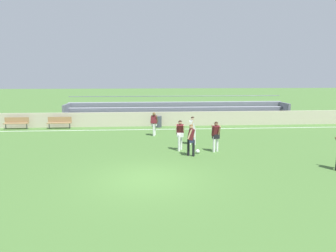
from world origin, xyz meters
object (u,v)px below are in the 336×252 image
(soccer_ball, at_px, (198,151))
(player_dark_deep_cover, at_px, (216,134))
(bleacher_stand, at_px, (178,111))
(player_dark_challenging, at_px, (154,122))
(player_dark_overlapping, at_px, (180,132))
(player_white_pressing_high, at_px, (192,128))
(bench_far_right, at_px, (60,122))
(player_dark_trailing_run, at_px, (191,137))
(bench_far_left, at_px, (16,122))
(trash_bin, at_px, (158,122))

(soccer_ball, bearing_deg, player_dark_deep_cover, 15.76)
(bleacher_stand, height_order, player_dark_challenging, bleacher_stand)
(player_dark_deep_cover, height_order, player_dark_overlapping, player_dark_overlapping)
(player_white_pressing_high, height_order, soccer_ball, player_white_pressing_high)
(bench_far_right, bearing_deg, soccer_ball, -41.19)
(bench_far_right, height_order, player_white_pressing_high, player_white_pressing_high)
(player_dark_trailing_run, distance_m, player_white_pressing_high, 2.58)
(bleacher_stand, bearing_deg, bench_far_left, -167.38)
(trash_bin, xyz_separation_m, player_dark_trailing_run, (1.32, -8.77, 0.54))
(player_white_pressing_high, relative_size, soccer_ball, 7.73)
(bleacher_stand, relative_size, player_dark_overlapping, 11.57)
(bleacher_stand, xyz_separation_m, bench_far_left, (-12.79, -2.86, -0.38))
(bench_far_left, bearing_deg, player_white_pressing_high, -25.97)
(bench_far_left, xyz_separation_m, player_dark_overlapping, (11.81, -7.52, 0.46))
(bleacher_stand, relative_size, soccer_ball, 88.89)
(soccer_ball, bearing_deg, player_dark_overlapping, 139.65)
(bench_far_right, relative_size, bench_far_left, 1.00)
(bench_far_left, height_order, player_dark_deep_cover, player_dark_deep_cover)
(bench_far_left, distance_m, player_dark_challenging, 11.02)
(bench_far_right, bearing_deg, player_dark_challenging, -24.65)
(bench_far_left, relative_size, player_dark_overlapping, 1.06)
(bleacher_stand, xyz_separation_m, player_dark_deep_cover, (0.91, -10.82, 0.06))
(bleacher_stand, height_order, player_dark_deep_cover, bleacher_stand)
(player_dark_challenging, bearing_deg, bleacher_stand, 69.66)
(player_dark_overlapping, bearing_deg, player_dark_deep_cover, -13.08)
(player_white_pressing_high, distance_m, player_dark_challenging, 3.61)
(bench_far_left, relative_size, player_dark_trailing_run, 1.09)
(bleacher_stand, relative_size, bench_far_left, 10.86)
(player_dark_overlapping, distance_m, player_dark_challenging, 4.39)
(bench_far_left, distance_m, player_dark_trailing_run, 15.03)
(bleacher_stand, height_order, player_white_pressing_high, bleacher_stand)
(player_dark_trailing_run, bearing_deg, soccer_ball, 47.18)
(bleacher_stand, bearing_deg, player_white_pressing_high, -90.58)
(player_dark_trailing_run, relative_size, soccer_ball, 7.51)
(player_white_pressing_high, xyz_separation_m, player_dark_overlapping, (-0.89, -1.34, -0.01))
(player_dark_deep_cover, height_order, soccer_ball, player_dark_deep_cover)
(bleacher_stand, distance_m, player_dark_challenging, 6.60)
(player_dark_deep_cover, relative_size, player_dark_challenging, 1.02)
(trash_bin, bearing_deg, soccer_ball, -78.08)
(bench_far_left, relative_size, player_white_pressing_high, 1.06)
(player_white_pressing_high, bearing_deg, soccer_ball, -90.73)
(bleacher_stand, bearing_deg, player_dark_deep_cover, -85.17)
(player_dark_deep_cover, distance_m, player_dark_trailing_run, 1.65)
(bleacher_stand, relative_size, player_dark_challenging, 12.08)
(bleacher_stand, bearing_deg, soccer_ball, -90.61)
(trash_bin, bearing_deg, bench_far_left, -179.74)
(soccer_ball, bearing_deg, bleacher_stand, 89.39)
(trash_bin, xyz_separation_m, player_dark_overlapping, (0.89, -7.57, 0.56))
(player_dark_deep_cover, xyz_separation_m, player_dark_overlapping, (-1.89, 0.44, 0.02))
(player_dark_trailing_run, relative_size, player_dark_challenging, 1.02)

